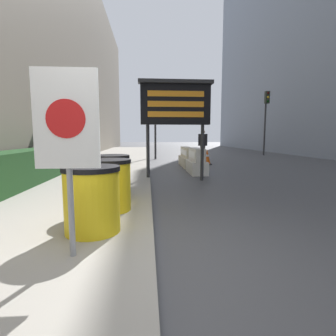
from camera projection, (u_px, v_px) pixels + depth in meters
name	position (u px, v px, depth m)	size (l,w,h in m)	color
ground_plane	(155.00, 268.00, 2.71)	(120.00, 120.00, 0.00)	#474749
building_left_facade	(53.00, 15.00, 11.30)	(0.40, 50.40, 13.12)	gray
hedge_strip	(28.00, 166.00, 7.06)	(0.90, 6.18, 0.88)	#1E421E
bare_tree	(67.00, 126.00, 10.56)	(1.65, 2.16, 3.17)	#4C3D2D
barrel_drum_foreground	(92.00, 199.00, 3.36)	(0.73, 0.73, 0.86)	yellow
barrel_drum_middle	(109.00, 185.00, 4.36)	(0.73, 0.73, 0.86)	yellow
barrel_drum_back	(112.00, 176.00, 5.35)	(0.73, 0.73, 0.86)	yellow
warning_sign	(67.00, 131.00, 2.55)	(0.63, 0.08, 1.88)	gray
message_board	(175.00, 105.00, 7.74)	(2.18, 0.36, 2.98)	#28282B
jersey_barrier_white	(196.00, 162.00, 9.61)	(0.57, 1.61, 0.92)	silver
jersey_barrier_cream	(187.00, 158.00, 11.83)	(0.55, 2.19, 0.86)	beige
traffic_cone_near	(207.00, 157.00, 12.64)	(0.43, 0.43, 0.76)	black
traffic_light_near_curb	(155.00, 105.00, 15.17)	(0.28, 0.44, 4.37)	#2D2D30
traffic_light_far_side	(266.00, 110.00, 18.42)	(0.28, 0.44, 4.48)	#2D2D30
pedestrian_worker	(203.00, 142.00, 14.72)	(0.53, 0.46, 1.72)	#514C42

